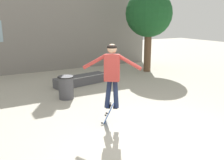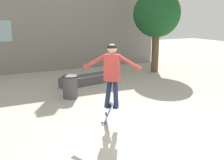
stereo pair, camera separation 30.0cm
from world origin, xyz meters
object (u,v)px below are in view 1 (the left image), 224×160
(skateboard_flipping, at_px, (108,115))
(trash_bin, at_px, (66,87))
(tree_right, at_px, (149,14))
(skate_ledge, at_px, (81,80))
(skater, at_px, (112,70))

(skateboard_flipping, bearing_deg, trash_bin, 12.24)
(tree_right, height_order, skate_ledge, tree_right)
(skate_ledge, bearing_deg, tree_right, 0.48)
(tree_right, bearing_deg, trash_bin, -155.51)
(skate_ledge, distance_m, trash_bin, 1.71)
(trash_bin, distance_m, skateboard_flipping, 2.46)
(tree_right, distance_m, skateboard_flipping, 6.89)
(trash_bin, distance_m, skater, 2.68)
(tree_right, distance_m, skater, 6.56)
(trash_bin, xyz_separation_m, skateboard_flipping, (0.18, -2.45, -0.11))
(skate_ledge, distance_m, skater, 4.08)
(skate_ledge, xyz_separation_m, skateboard_flipping, (-0.84, -3.81, 0.10))
(skate_ledge, xyz_separation_m, trash_bin, (-1.02, -1.35, 0.21))
(skate_ledge, relative_size, skateboard_flipping, 2.94)
(skate_ledge, xyz_separation_m, skater, (-0.74, -3.84, 1.16))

